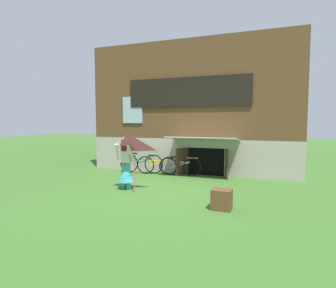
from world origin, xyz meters
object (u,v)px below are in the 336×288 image
Objects in this scene: bicycle_green at (141,163)px; bicycle_silver at (180,166)px; kite at (127,148)px; wooden_crate at (222,199)px; person at (126,167)px; bicycle_yellow at (157,165)px.

bicycle_silver is at bearing -6.50° from bicycle_green.
wooden_crate is at bearing -8.55° from kite.
person is at bearing 122.22° from kite.
kite is at bearing -78.94° from bicycle_green.
bicycle_silver is 4.31m from wooden_crate.
bicycle_green is at bearing 171.73° from bicycle_yellow.
person is 2.72m from bicycle_green.
bicycle_silver is at bearing -4.25° from bicycle_yellow.
wooden_crate is (2.79, -0.42, -1.09)m from kite.
bicycle_yellow is at bearing 112.53° from person.
person reaches higher than bicycle_silver.
bicycle_yellow is at bearing 132.06° from wooden_crate.
bicycle_silver is 0.92m from bicycle_yellow.
person is 2.80m from bicycle_silver.
bicycle_yellow is 0.70m from bicycle_green.
kite is 3.02m from wooden_crate.
bicycle_green is 5.31m from wooden_crate.
wooden_crate is at bearing 3.38° from person.
person is 0.98× the size of bicycle_yellow.
bicycle_green reaches higher than wooden_crate.
kite is at bearing -36.97° from person.
bicycle_yellow is (-0.08, 2.59, -0.32)m from person.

